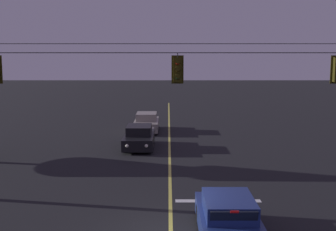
{
  "coord_description": "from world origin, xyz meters",
  "views": [
    {
      "loc": [
        -0.09,
        -13.53,
        5.71
      ],
      "look_at": [
        0.0,
        4.92,
        3.21
      ],
      "focal_mm": 47.13,
      "sensor_mm": 36.0,
      "label": 1
    }
  ],
  "objects_px": {
    "traffic_light_centre": "(335,70)",
    "car_waiting_near_lane": "(226,219)",
    "car_oncoming_lead": "(137,138)",
    "car_oncoming_trailing": "(144,123)",
    "traffic_light_left_inner": "(175,70)"
  },
  "relations": [
    {
      "from": "car_oncoming_lead",
      "to": "traffic_light_centre",
      "type": "bearing_deg",
      "value": -48.56
    },
    {
      "from": "traffic_light_left_inner",
      "to": "car_oncoming_trailing",
      "type": "height_order",
      "value": "traffic_light_left_inner"
    },
    {
      "from": "traffic_light_centre",
      "to": "car_oncoming_trailing",
      "type": "bearing_deg",
      "value": 117.87
    },
    {
      "from": "car_oncoming_trailing",
      "to": "car_waiting_near_lane",
      "type": "bearing_deg",
      "value": -80.04
    },
    {
      "from": "traffic_light_left_inner",
      "to": "traffic_light_centre",
      "type": "distance_m",
      "value": 6.33
    },
    {
      "from": "traffic_light_centre",
      "to": "car_waiting_near_lane",
      "type": "xyz_separation_m",
      "value": [
        -4.83,
        -4.24,
        -4.53
      ]
    },
    {
      "from": "traffic_light_left_inner",
      "to": "car_waiting_near_lane",
      "type": "height_order",
      "value": "traffic_light_left_inner"
    },
    {
      "from": "traffic_light_centre",
      "to": "car_oncoming_trailing",
      "type": "distance_m",
      "value": 18.41
    },
    {
      "from": "car_waiting_near_lane",
      "to": "car_oncoming_lead",
      "type": "distance_m",
      "value": 14.36
    },
    {
      "from": "traffic_light_left_inner",
      "to": "traffic_light_centre",
      "type": "height_order",
      "value": "same"
    },
    {
      "from": "traffic_light_left_inner",
      "to": "car_oncoming_lead",
      "type": "relative_size",
      "value": 0.28
    },
    {
      "from": "car_oncoming_trailing",
      "to": "traffic_light_centre",
      "type": "bearing_deg",
      "value": -62.13
    },
    {
      "from": "car_waiting_near_lane",
      "to": "car_oncoming_lead",
      "type": "xyz_separation_m",
      "value": [
        -3.68,
        13.88,
        -0.0
      ]
    },
    {
      "from": "traffic_light_left_inner",
      "to": "car_oncoming_trailing",
      "type": "bearing_deg",
      "value": 97.28
    },
    {
      "from": "car_waiting_near_lane",
      "to": "traffic_light_centre",
      "type": "bearing_deg",
      "value": 41.32
    }
  ]
}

